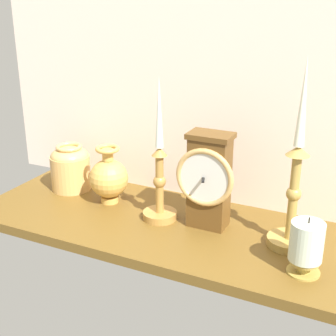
% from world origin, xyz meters
% --- Properties ---
extents(ground_plane, '(1.00, 0.36, 0.02)m').
position_xyz_m(ground_plane, '(0.00, 0.00, -0.01)').
color(ground_plane, brown).
extents(back_wall, '(1.20, 0.02, 0.65)m').
position_xyz_m(back_wall, '(0.00, 0.18, 0.33)').
color(back_wall, silver).
rests_on(back_wall, ground_plane).
extents(mantel_clock, '(0.14, 0.09, 0.23)m').
position_xyz_m(mantel_clock, '(0.07, 0.03, 0.12)').
color(mantel_clock, brown).
rests_on(mantel_clock, ground_plane).
extents(candlestick_tall_left, '(0.08, 0.08, 0.35)m').
position_xyz_m(candlestick_tall_left, '(-0.05, 0.01, 0.10)').
color(candlestick_tall_left, '#B2823D').
rests_on(candlestick_tall_left, ground_plane).
extents(candlestick_tall_center, '(0.10, 0.10, 0.41)m').
position_xyz_m(candlestick_tall_center, '(0.26, 0.02, 0.13)').
color(candlestick_tall_center, '#AE8B40').
rests_on(candlestick_tall_center, ground_plane).
extents(brass_vase_bulbous, '(0.10, 0.10, 0.15)m').
position_xyz_m(brass_vase_bulbous, '(-0.21, 0.04, 0.07)').
color(brass_vase_bulbous, gold).
rests_on(brass_vase_bulbous, ground_plane).
extents(brass_vase_jar, '(0.11, 0.11, 0.13)m').
position_xyz_m(brass_vase_jar, '(-0.35, 0.07, 0.07)').
color(brass_vase_jar, tan).
rests_on(brass_vase_jar, ground_plane).
extents(pillar_candle_front, '(0.07, 0.07, 0.12)m').
position_xyz_m(pillar_candle_front, '(0.31, -0.08, 0.06)').
color(pillar_candle_front, '#B09642').
rests_on(pillar_candle_front, ground_plane).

